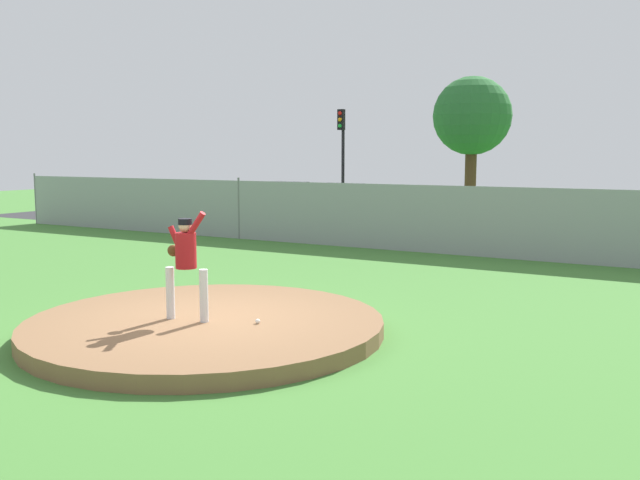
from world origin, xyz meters
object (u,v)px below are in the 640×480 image
at_px(parked_car_charcoal, 330,208).
at_px(traffic_cone_orange, 439,233).
at_px(pitcher_youth, 185,258).
at_px(parked_car_silver, 276,204).
at_px(traffic_light_near, 342,143).
at_px(parked_car_red, 506,216).
at_px(baseball, 258,321).

distance_m(parked_car_charcoal, traffic_cone_orange, 5.10).
distance_m(pitcher_youth, parked_car_silver, 16.79).
bearing_deg(traffic_light_near, parked_car_red, -29.35).
height_order(parked_car_silver, parked_car_charcoal, parked_car_charcoal).
distance_m(traffic_cone_orange, traffic_light_near, 9.84).
distance_m(pitcher_youth, traffic_cone_orange, 12.84).
bearing_deg(pitcher_youth, parked_car_silver, 118.67).
relative_size(pitcher_youth, traffic_light_near, 0.36).
bearing_deg(parked_car_silver, parked_car_red, -2.35).
bearing_deg(baseball, traffic_cone_orange, 97.52).
relative_size(parked_car_red, traffic_light_near, 1.02).
bearing_deg(parked_car_red, baseball, -90.30).
relative_size(parked_car_silver, parked_car_charcoal, 1.00).
distance_m(pitcher_youth, traffic_light_near, 20.67).
bearing_deg(traffic_cone_orange, parked_car_charcoal, 162.12).
xyz_separation_m(traffic_cone_orange, traffic_light_near, (-6.87, 6.38, 2.98)).
height_order(pitcher_youth, baseball, pitcher_youth).
height_order(baseball, parked_car_red, parked_car_red).
bearing_deg(parked_car_red, parked_car_silver, 177.65).
relative_size(parked_car_charcoal, traffic_light_near, 0.94).
xyz_separation_m(pitcher_youth, traffic_cone_orange, (-0.57, 12.79, -0.95)).
relative_size(parked_car_red, traffic_cone_orange, 8.82).
bearing_deg(parked_car_red, traffic_cone_orange, -137.87).
bearing_deg(parked_car_charcoal, parked_car_silver, 171.98).
bearing_deg(traffic_cone_orange, baseball, -82.48).
height_order(pitcher_youth, traffic_cone_orange, pitcher_youth).
xyz_separation_m(parked_car_silver, parked_car_charcoal, (2.66, -0.37, 0.00)).
bearing_deg(traffic_cone_orange, pitcher_youth, -87.46).
xyz_separation_m(parked_car_charcoal, traffic_cone_orange, (4.82, -1.56, -0.54)).
distance_m(baseball, parked_car_silver, 17.04).
bearing_deg(parked_car_silver, traffic_cone_orange, -14.47).
height_order(pitcher_youth, parked_car_silver, pitcher_youth).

